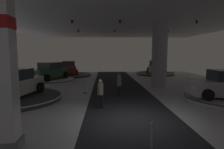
# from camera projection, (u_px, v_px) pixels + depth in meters

# --- Properties ---
(ground) EXTENTS (24.00, 44.00, 0.06)m
(ground) POSITION_uv_depth(u_px,v_px,m) (132.00, 120.00, 8.39)
(ground) COLOR silver
(column_right) EXTENTS (1.34, 1.34, 5.50)m
(column_right) POSITION_uv_depth(u_px,v_px,m) (159.00, 56.00, 16.38)
(column_right) COLOR #ADADB2
(column_right) RESTS_ON ground
(display_platform_deep_right) EXTENTS (5.24, 5.24, 0.31)m
(display_platform_deep_right) POSITION_uv_depth(u_px,v_px,m) (155.00, 73.00, 26.04)
(display_platform_deep_right) COLOR #333338
(display_platform_deep_right) RESTS_ON ground
(display_car_deep_right) EXTENTS (3.07, 4.53, 1.71)m
(display_car_deep_right) POSITION_uv_depth(u_px,v_px,m) (155.00, 67.00, 25.91)
(display_car_deep_right) COLOR silver
(display_car_deep_right) RESTS_ON display_platform_deep_right
(display_platform_far_left) EXTENTS (5.01, 5.01, 0.35)m
(display_platform_far_left) POSITION_uv_depth(u_px,v_px,m) (50.00, 81.00, 18.97)
(display_platform_far_left) COLOR silver
(display_platform_far_left) RESTS_ON ground
(display_car_far_left) EXTENTS (3.51, 4.57, 1.71)m
(display_car_far_left) POSITION_uv_depth(u_px,v_px,m) (49.00, 72.00, 18.90)
(display_car_far_left) COLOR #2D5638
(display_car_far_left) RESTS_ON display_platform_far_left
(display_platform_mid_left) EXTENTS (5.91, 5.91, 0.27)m
(display_platform_mid_left) POSITION_uv_depth(u_px,v_px,m) (14.00, 98.00, 11.75)
(display_platform_mid_left) COLOR #333338
(display_platform_mid_left) RESTS_ON ground
(display_car_mid_left) EXTENTS (2.92, 4.49, 1.71)m
(display_car_mid_left) POSITION_uv_depth(u_px,v_px,m) (13.00, 84.00, 11.68)
(display_car_mid_left) COLOR silver
(display_car_mid_left) RESTS_ON display_platform_mid_left
(display_platform_deep_left) EXTENTS (5.96, 5.96, 0.27)m
(display_platform_deep_left) POSITION_uv_depth(u_px,v_px,m) (68.00, 75.00, 24.59)
(display_platform_deep_left) COLOR #333338
(display_platform_deep_left) RESTS_ON ground
(display_car_deep_left) EXTENTS (2.90, 4.48, 1.71)m
(display_car_deep_left) POSITION_uv_depth(u_px,v_px,m) (68.00, 68.00, 24.46)
(display_car_deep_left) COLOR maroon
(display_car_deep_left) RESTS_ON display_platform_deep_left
(display_platform_mid_right) EXTENTS (4.64, 4.64, 0.23)m
(display_platform_mid_right) POSITION_uv_depth(u_px,v_px,m) (223.00, 99.00, 11.72)
(display_platform_mid_right) COLOR #B7B7BC
(display_platform_mid_right) RESTS_ON ground
(visitor_walking_near) EXTENTS (0.32, 0.32, 1.59)m
(visitor_walking_near) POSITION_uv_depth(u_px,v_px,m) (100.00, 92.00, 9.99)
(visitor_walking_near) COLOR black
(visitor_walking_near) RESTS_ON ground
(visitor_walking_far) EXTENTS (0.32, 0.32, 1.59)m
(visitor_walking_far) POSITION_uv_depth(u_px,v_px,m) (119.00, 83.00, 12.75)
(visitor_walking_far) COLOR black
(visitor_walking_far) RESTS_ON ground
(stanchion_a) EXTENTS (0.28, 0.28, 1.01)m
(stanchion_a) POSITION_uv_depth(u_px,v_px,m) (85.00, 88.00, 13.79)
(stanchion_a) COLOR #333338
(stanchion_a) RESTS_ON ground
(stanchion_b) EXTENTS (0.28, 0.28, 1.01)m
(stanchion_b) POSITION_uv_depth(u_px,v_px,m) (151.00, 143.00, 5.39)
(stanchion_b) COLOR #333338
(stanchion_b) RESTS_ON ground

